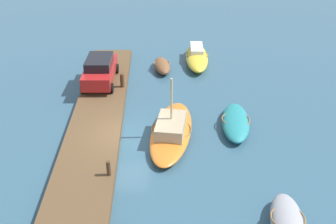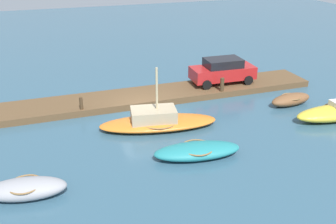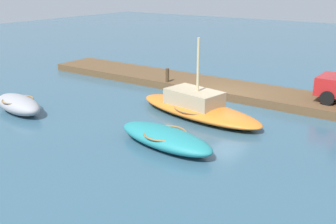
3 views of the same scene
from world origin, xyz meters
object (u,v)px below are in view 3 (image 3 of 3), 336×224
Objects in this scene: mooring_post_mid_west at (167,75)px; rowboat_grey at (18,104)px; rowboat_teal at (165,138)px; sailboat_orange at (197,107)px.

rowboat_grey is at bearing 66.59° from mooring_post_mid_west.
mooring_post_mid_west reaches higher than rowboat_grey.
rowboat_grey reaches higher than rowboat_teal.
sailboat_orange is (0.83, -3.63, 0.07)m from rowboat_teal.
sailboat_orange reaches higher than mooring_post_mid_west.
mooring_post_mid_west is (4.55, -6.61, 0.44)m from rowboat_teal.
sailboat_orange is (-6.86, -4.28, 0.00)m from rowboat_grey.
mooring_post_mid_west is at bearing -28.97° from sailboat_orange.
mooring_post_mid_west reaches higher than rowboat_teal.
mooring_post_mid_west is at bearing -47.45° from rowboat_teal.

